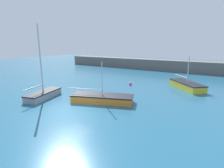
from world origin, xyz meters
name	(u,v)px	position (x,y,z in m)	size (l,w,h in m)	color
ground_plane	(76,109)	(0.00, 0.00, -0.10)	(120.00, 120.00, 0.20)	#235B7A
harbor_breakwater	(164,65)	(0.00, 27.59, 1.11)	(50.00, 3.44, 2.22)	#66605B
sailboat_twin_hulled	(102,98)	(1.05, 2.54, 0.38)	(6.52, 3.79, 3.93)	orange
sailboat_short_mast	(187,85)	(7.11, 12.51, 0.45)	(5.00, 5.16, 4.11)	yellow
sailboat_tall_mast	(43,94)	(-4.91, 0.32, 0.47)	(2.50, 4.79, 7.48)	gray
mooring_buoy_pink	(130,84)	(0.15, 10.57, 0.21)	(0.42, 0.42, 0.42)	#EA668C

